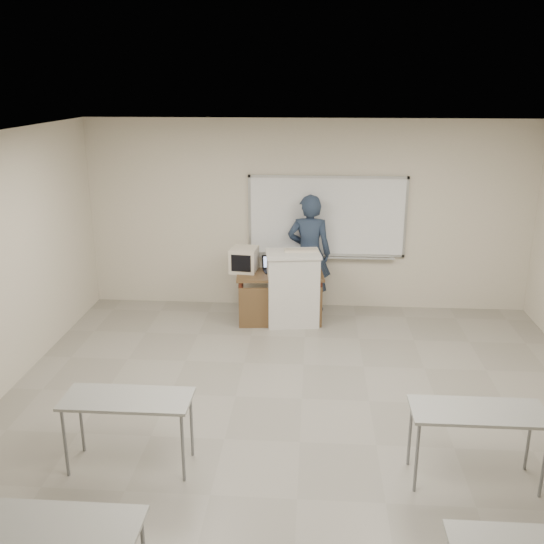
# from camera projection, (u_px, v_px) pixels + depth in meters

# --- Properties ---
(floor) EXTENTS (7.00, 8.00, 0.01)m
(floor) POSITION_uv_depth(u_px,v_px,m) (300.00, 443.00, 6.20)
(floor) COLOR gray
(floor) RESTS_ON ground
(whiteboard) EXTENTS (2.48, 0.10, 1.31)m
(whiteboard) POSITION_uv_depth(u_px,v_px,m) (327.00, 218.00, 9.51)
(whiteboard) COLOR white
(whiteboard) RESTS_ON floor
(student_desks) EXTENTS (4.40, 2.20, 0.73)m
(student_desks) POSITION_uv_depth(u_px,v_px,m) (296.00, 466.00, 4.71)
(student_desks) COLOR gray
(student_desks) RESTS_ON floor
(instructor_desk) EXTENTS (1.30, 0.65, 0.75)m
(instructor_desk) POSITION_uv_depth(u_px,v_px,m) (279.00, 290.00, 9.10)
(instructor_desk) COLOR brown
(instructor_desk) RESTS_ON floor
(podium) EXTENTS (0.79, 0.58, 1.12)m
(podium) POSITION_uv_depth(u_px,v_px,m) (293.00, 288.00, 9.09)
(podium) COLOR beige
(podium) RESTS_ON floor
(crt_monitor) EXTENTS (0.39, 0.44, 0.37)m
(crt_monitor) POSITION_uv_depth(u_px,v_px,m) (244.00, 259.00, 9.24)
(crt_monitor) COLOR beige
(crt_monitor) RESTS_ON instructor_desk
(laptop) EXTENTS (0.30, 0.28, 0.22)m
(laptop) POSITION_uv_depth(u_px,v_px,m) (274.00, 267.00, 9.27)
(laptop) COLOR black
(laptop) RESTS_ON instructor_desk
(mouse) EXTENTS (0.13, 0.11, 0.04)m
(mouse) POSITION_uv_depth(u_px,v_px,m) (316.00, 272.00, 9.14)
(mouse) COLOR #A2A6AA
(mouse) RESTS_ON instructor_desk
(keyboard) EXTENTS (0.52, 0.22, 0.03)m
(keyboard) POSITION_uv_depth(u_px,v_px,m) (301.00, 250.00, 8.98)
(keyboard) COLOR beige
(keyboard) RESTS_ON podium
(presenter) EXTENTS (0.71, 0.49, 1.88)m
(presenter) POSITION_uv_depth(u_px,v_px,m) (309.00, 253.00, 9.52)
(presenter) COLOR black
(presenter) RESTS_ON floor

